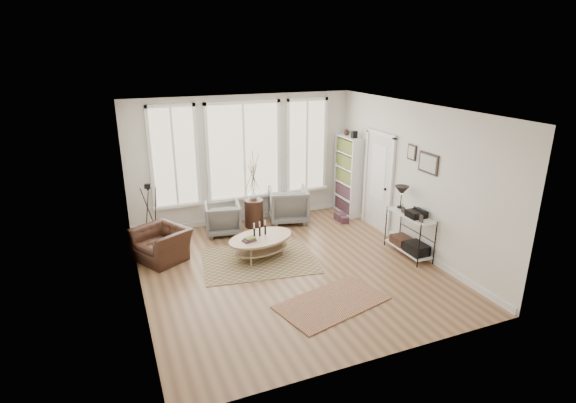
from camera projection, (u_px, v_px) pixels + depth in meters
name	position (u px, v px, depth m)	size (l,w,h in m)	color
room	(291.00, 195.00, 7.82)	(5.50, 5.54, 2.90)	#916846
bay_window	(244.00, 153.00, 10.11)	(4.14, 0.12, 2.24)	beige
door	(378.00, 180.00, 9.82)	(0.09, 1.06, 2.22)	silver
bookcase	(348.00, 175.00, 10.77)	(0.31, 0.85, 2.06)	white
low_shelf	(409.00, 230.00, 8.69)	(0.38, 1.08, 1.30)	white
wall_art	(424.00, 160.00, 8.34)	(0.04, 0.88, 0.44)	black
rug_main	(259.00, 260.00, 8.59)	(2.12, 1.59, 0.01)	brown
rug_runner	(332.00, 302.00, 7.15)	(1.74, 0.96, 0.01)	maroon
coffee_table	(261.00, 241.00, 8.63)	(1.51, 1.17, 0.61)	tan
armchair_left	(223.00, 218.00, 9.75)	(0.73, 0.76, 0.69)	slate
armchair_right	(288.00, 205.00, 10.42)	(0.86, 0.89, 0.81)	slate
side_table	(253.00, 191.00, 9.97)	(0.42, 0.42, 1.77)	#391F15
vase	(253.00, 194.00, 10.06)	(0.22, 0.22, 0.23)	silver
accent_chair	(162.00, 244.00, 8.56)	(0.83, 0.95, 0.62)	#391F15
tripod_camera	(151.00, 216.00, 9.22)	(0.45, 0.45, 1.27)	black
book_stack_near	(340.00, 217.00, 10.59)	(0.21, 0.26, 0.17)	maroon
book_stack_far	(344.00, 219.00, 10.44)	(0.19, 0.24, 0.15)	maroon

